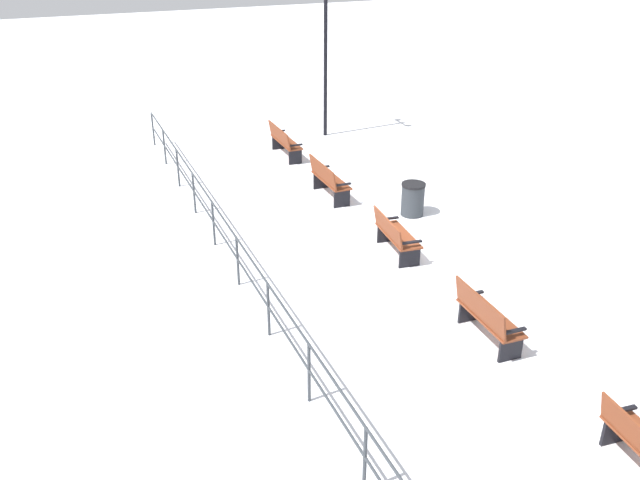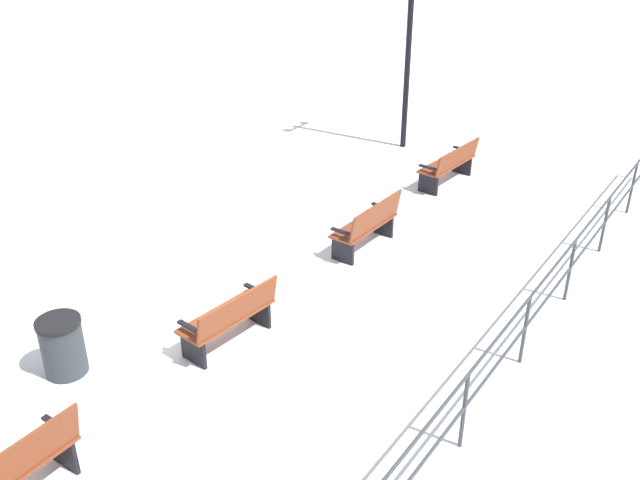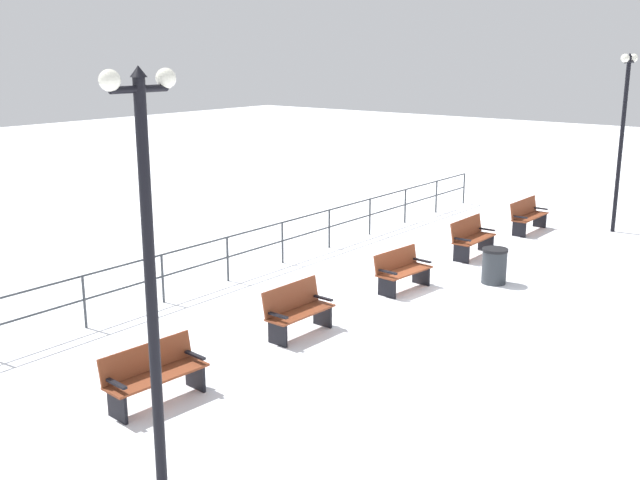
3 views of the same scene
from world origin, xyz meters
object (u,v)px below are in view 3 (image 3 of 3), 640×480
bench_nearest (154,374)px  lamppost_middle (623,119)px  trash_bin (494,266)px  bench_second (297,310)px  lamppost_near (148,243)px  bench_third (402,270)px  bench_fifth (528,215)px  bench_fourth (471,237)px

bench_nearest → lamppost_middle: bearing=87.5°
trash_bin → bench_second: bearing=-106.0°
bench_nearest → lamppost_middle: 15.51m
bench_second → lamppost_near: (1.98, -4.87, 2.56)m
bench_third → trash_bin: bearing=56.1°
trash_bin → lamppost_near: bearing=-87.0°
bench_second → trash_bin: bearing=75.9°
bench_nearest → lamppost_near: lamppost_near is taller
bench_fifth → trash_bin: bearing=-74.7°
bench_third → trash_bin: (1.36, 1.68, -0.04)m
bench_nearest → bench_fifth: bench_fifth is taller
bench_second → lamppost_middle: size_ratio=0.29×
lamppost_near → trash_bin: bearing=93.0°
lamppost_middle → bench_fifth: bearing=-142.2°
bench_nearest → bench_fifth: size_ratio=0.97×
bench_fourth → bench_fifth: 3.41m
bench_fourth → lamppost_near: bearing=-80.7°
bench_nearest → trash_bin: size_ratio=2.03×
bench_third → bench_fourth: (-0.08, 3.40, 0.05)m
bench_second → bench_fourth: 6.82m
bench_fifth → lamppost_middle: size_ratio=0.33×
bench_nearest → bench_fifth: 13.63m
bench_third → trash_bin: bench_third is taller
bench_second → bench_fifth: 10.23m
bench_third → lamppost_middle: bearing=82.5°
bench_third → lamppost_middle: 8.97m
lamppost_middle → trash_bin: lamppost_middle is taller
bench_fifth → lamppost_near: lamppost_near is taller
bench_nearest → bench_third: (-0.01, 6.82, -0.01)m
bench_fifth → bench_fourth: bearing=-90.6°
bench_nearest → bench_third: bench_third is taller
lamppost_near → trash_bin: (-0.53, 9.96, -2.63)m
bench_fifth → bench_nearest: bearing=-89.8°
bench_fourth → trash_bin: bench_fourth is taller
bench_second → bench_fifth: bearing=91.7°
bench_second → lamppost_near: 5.85m
bench_third → bench_fifth: bearing=95.7°
bench_fourth → lamppost_near: (1.97, -11.69, 2.53)m
bench_second → trash_bin: 5.29m
lamppost_middle → trash_bin: (-0.53, -6.65, -2.81)m
lamppost_near → bench_nearest: bearing=142.1°
lamppost_middle → trash_bin: 7.23m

